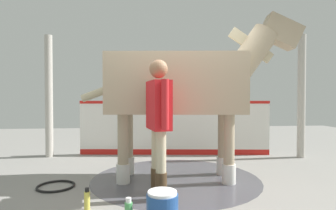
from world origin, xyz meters
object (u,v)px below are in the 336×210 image
object	(u,v)px
wash_bucket	(162,207)
bottle_shampoo	(87,200)
hose_coil	(56,186)
horse	(183,86)
handler	(159,117)

from	to	relation	value
wash_bucket	bottle_shampoo	bearing A→B (deg)	63.65
bottle_shampoo	hose_coil	bearing A→B (deg)	34.30
horse	hose_coil	distance (m)	2.36
handler	bottle_shampoo	bearing A→B (deg)	11.14
handler	hose_coil	size ratio (longest dim) A/B	3.32
horse	bottle_shampoo	xyz separation A→B (m)	(-1.11, 1.27, -1.34)
handler	hose_coil	world-z (taller)	handler
horse	bottle_shampoo	bearing A→B (deg)	-132.35
handler	bottle_shampoo	size ratio (longest dim) A/B	6.86
wash_bucket	bottle_shampoo	size ratio (longest dim) A/B	1.27
wash_bucket	horse	bearing A→B (deg)	-16.72
handler	horse	bearing A→B (deg)	-130.09
wash_bucket	bottle_shampoo	world-z (taller)	wash_bucket
horse	hose_coil	size ratio (longest dim) A/B	6.51
handler	hose_coil	bearing A→B (deg)	-31.27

